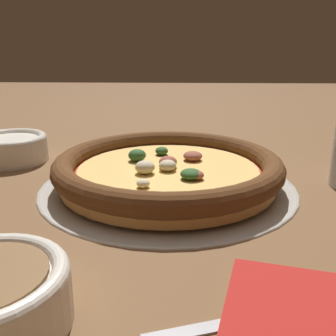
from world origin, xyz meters
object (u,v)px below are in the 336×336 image
at_px(pizza_tray, 168,185).
at_px(bowl_near, 11,147).
at_px(fork, 278,313).
at_px(napkin, 303,304).
at_px(pizza, 168,169).

relative_size(pizza_tray, bowl_near, 2.97).
relative_size(pizza_tray, fork, 1.97).
bearing_deg(bowl_near, pizza_tray, -23.21).
bearing_deg(napkin, pizza_tray, 113.32).
height_order(pizza_tray, pizza, pizza).
relative_size(bowl_near, fork, 0.66).
relative_size(pizza, napkin, 2.29).
distance_m(pizza_tray, bowl_near, 0.31).
bearing_deg(pizza, napkin, -66.67).
distance_m(pizza, napkin, 0.29).
distance_m(pizza_tray, napkin, 0.29).
relative_size(pizza, bowl_near, 2.64).
xyz_separation_m(pizza, bowl_near, (-0.28, 0.12, -0.00)).
bearing_deg(napkin, fork, -158.53).
xyz_separation_m(bowl_near, fork, (0.37, -0.40, -0.02)).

